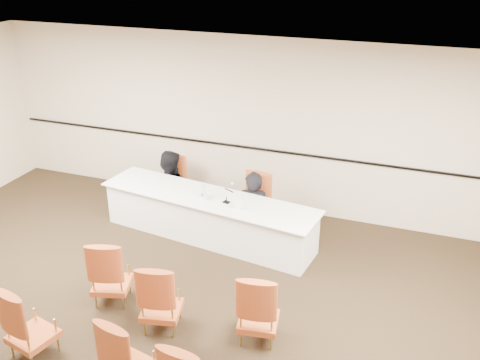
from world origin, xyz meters
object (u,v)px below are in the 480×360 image
at_px(microphone, 226,194).
at_px(aud_chair_front_mid, 161,295).
at_px(panelist_main_chair, 253,204).
at_px(panelist_second_chair, 170,184).
at_px(panelist_main, 253,216).
at_px(aud_chair_back_left, 30,320).
at_px(panel_table, 208,217).
at_px(aud_chair_front_right, 259,306).
at_px(drinking_glass, 206,197).
at_px(aud_chair_back_mid, 129,353).
at_px(panelist_second, 170,194).
at_px(aud_chair_front_left, 111,270).
at_px(water_bottle, 203,191).
at_px(coffee_cup, 238,206).

height_order(microphone, aud_chair_front_mid, microphone).
relative_size(panelist_main_chair, panelist_second_chair, 1.00).
distance_m(panelist_main, aud_chair_back_left, 3.89).
bearing_deg(microphone, panel_table, 179.17).
bearing_deg(aud_chair_front_right, panelist_main, 101.34).
distance_m(drinking_glass, aud_chair_back_mid, 3.15).
bearing_deg(panelist_second, panelist_main_chair, 172.73).
bearing_deg(panelist_second, aud_chair_front_left, 101.05).
relative_size(drinking_glass, aud_chair_back_mid, 0.11).
xyz_separation_m(panelist_second_chair, drinking_glass, (1.04, -0.79, 0.29)).
bearing_deg(aud_chair_front_mid, panelist_second_chair, 102.26).
bearing_deg(aud_chair_front_left, aud_chair_back_mid, -67.38).
height_order(panelist_main_chair, aud_chair_back_mid, same).
bearing_deg(water_bottle, panel_table, 46.32).
bearing_deg(panelist_main, panelist_second, -18.17).
bearing_deg(aud_chair_front_left, panelist_second, 84.07).
bearing_deg(water_bottle, aud_chair_back_left, -104.23).
distance_m(microphone, aud_chair_back_left, 3.29).
bearing_deg(microphone, aud_chair_front_mid, -76.84).
bearing_deg(panelist_main_chair, coffee_cup, -82.41).
bearing_deg(panel_table, panelist_main_chair, 45.91).
distance_m(panelist_second, drinking_glass, 1.40).
bearing_deg(panelist_second, water_bottle, 143.44).
relative_size(aud_chair_front_mid, aud_chair_front_right, 1.00).
bearing_deg(aud_chair_front_right, panelist_second, 124.38).
bearing_deg(aud_chair_front_right, aud_chair_back_left, -163.04).
distance_m(aud_chair_front_left, aud_chair_front_mid, 0.90).
bearing_deg(drinking_glass, panelist_main, 44.81).
height_order(aud_chair_front_mid, aud_chair_back_left, same).
bearing_deg(aud_chair_back_left, panelist_main_chair, 81.37).
bearing_deg(aud_chair_back_left, panelist_second, 105.89).
bearing_deg(microphone, aud_chair_front_left, -101.51).
height_order(panelist_main, panelist_second_chair, panelist_main).
distance_m(panel_table, aud_chair_back_mid, 3.24).
bearing_deg(panelist_second_chair, panelist_second, 0.00).
height_order(panelist_second, coffee_cup, panelist_second).
bearing_deg(microphone, water_bottle, -171.77).
bearing_deg(water_bottle, microphone, -5.45).
xyz_separation_m(drinking_glass, aud_chair_back_mid, (0.47, -3.10, -0.29)).
bearing_deg(coffee_cup, aud_chair_back_mid, -92.14).
distance_m(panel_table, microphone, 0.62).
relative_size(panel_table, microphone, 12.18).
bearing_deg(aud_chair_front_mid, panelist_second, 102.26).
relative_size(panelist_main_chair, microphone, 3.22).
height_order(coffee_cup, aud_chair_back_mid, aud_chair_back_mid).
relative_size(panelist_second, aud_chair_back_mid, 1.71).
relative_size(panel_table, drinking_glass, 35.95).
height_order(water_bottle, aud_chair_front_left, aud_chair_front_left).
distance_m(panelist_main_chair, aud_chair_front_left, 2.68).
relative_size(panelist_second, microphone, 5.51).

